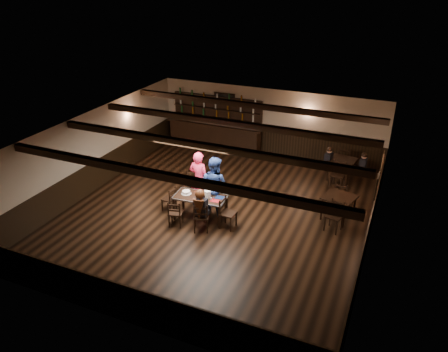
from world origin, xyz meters
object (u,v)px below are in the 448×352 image
at_px(chair_near_right, 201,216).
at_px(bar_counter, 215,132).
at_px(chair_near_left, 175,212).
at_px(cake, 186,192).
at_px(woman_pink, 199,179).
at_px(man_blue, 214,185).
at_px(dining_table, 200,199).

xyz_separation_m(chair_near_right, bar_counter, (-2.20, 5.89, 0.20)).
bearing_deg(chair_near_left, chair_near_right, 3.36).
bearing_deg(cake, woman_pink, 85.25).
bearing_deg(cake, man_blue, 38.01).
height_order(dining_table, chair_near_right, chair_near_right).
bearing_deg(man_blue, bar_counter, -52.41).
xyz_separation_m(woman_pink, bar_counter, (-1.46, 4.50, -0.19)).
height_order(cake, bar_counter, bar_counter).
xyz_separation_m(woman_pink, cake, (-0.06, -0.75, -0.12)).
xyz_separation_m(chair_near_right, woman_pink, (-0.73, 1.39, 0.39)).
bearing_deg(bar_counter, chair_near_left, -76.88).
bearing_deg(dining_table, chair_near_right, -62.87).
bearing_deg(chair_near_right, man_blue, 95.43).
bearing_deg(man_blue, chair_near_right, 109.16).
relative_size(chair_near_left, bar_counter, 0.21).
bearing_deg(cake, chair_near_left, -91.58).
relative_size(woman_pink, cake, 6.12).
bearing_deg(man_blue, cake, 51.73).
xyz_separation_m(dining_table, bar_counter, (-1.86, 5.23, 0.06)).
distance_m(chair_near_left, chair_near_right, 0.82).
bearing_deg(woman_pink, chair_near_right, 121.81).
distance_m(dining_table, cake, 0.47).
xyz_separation_m(chair_near_left, chair_near_right, (0.81, 0.05, 0.04)).
bearing_deg(dining_table, woman_pink, 118.28).
bearing_deg(chair_near_right, dining_table, 117.13).
distance_m(chair_near_right, man_blue, 1.25).
height_order(chair_near_left, cake, cake).
distance_m(woman_pink, cake, 0.76).
height_order(chair_near_left, bar_counter, bar_counter).
height_order(dining_table, man_blue, man_blue).
bearing_deg(dining_table, chair_near_left, -124.15).
relative_size(chair_near_right, man_blue, 0.49).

